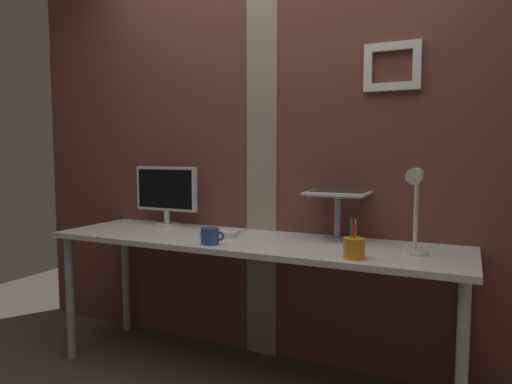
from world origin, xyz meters
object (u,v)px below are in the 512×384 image
Objects in this scene: monitor at (166,192)px; coffee_mug at (210,236)px; laptop at (341,182)px; desk_lamp at (415,202)px; pen_cup at (354,248)px.

monitor reaches higher than coffee_mug.
laptop is 2.49× the size of coffee_mug.
monitor is 1.10× the size of desk_lamp.
desk_lamp is 2.25× the size of pen_cup.
coffee_mug is at bearing -140.10° from laptop.
pen_cup is 0.74m from coffee_mug.
laptop reaches higher than monitor.
desk_lamp reaches higher than coffee_mug.
monitor is 1.35× the size of laptop.
laptop is at bearing 111.43° from pen_cup.
monitor is 1.13m from laptop.
desk_lamp reaches higher than monitor.
monitor is at bearing 144.98° from coffee_mug.
desk_lamp is 0.35m from pen_cup.
desk_lamp reaches higher than pen_cup.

